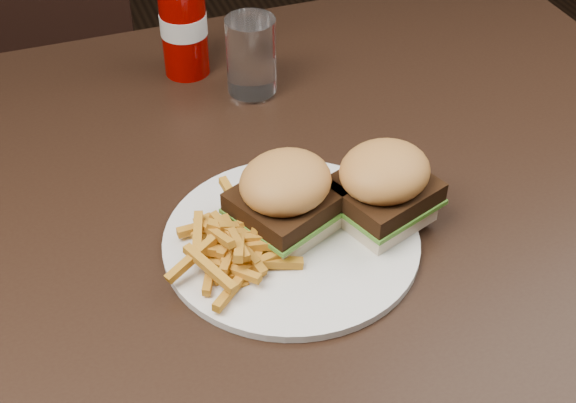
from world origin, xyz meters
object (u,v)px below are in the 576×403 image
object	(u,v)px
chair_far	(62,120)
ketchup_bottle	(184,32)
dining_table	(235,200)
tumbler	(251,55)
plate	(291,240)

from	to	relation	value
chair_far	ketchup_bottle	world-z (taller)	ketchup_bottle
ketchup_bottle	dining_table	bearing A→B (deg)	-92.89
tumbler	ketchup_bottle	bearing A→B (deg)	129.97
plate	tumbler	bearing A→B (deg)	79.87
dining_table	tumbler	size ratio (longest dim) A/B	11.92
chair_far	ketchup_bottle	bearing A→B (deg)	123.47
dining_table	plate	world-z (taller)	plate
plate	tumbler	distance (m)	0.30
plate	ketchup_bottle	bearing A→B (deg)	92.30
plate	ketchup_bottle	size ratio (longest dim) A/B	2.18
dining_table	chair_far	distance (m)	0.77
chair_far	tumbler	bearing A→B (deg)	126.86
dining_table	tumbler	distance (m)	0.21
chair_far	plate	size ratio (longest dim) A/B	1.37
dining_table	ketchup_bottle	bearing A→B (deg)	87.11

